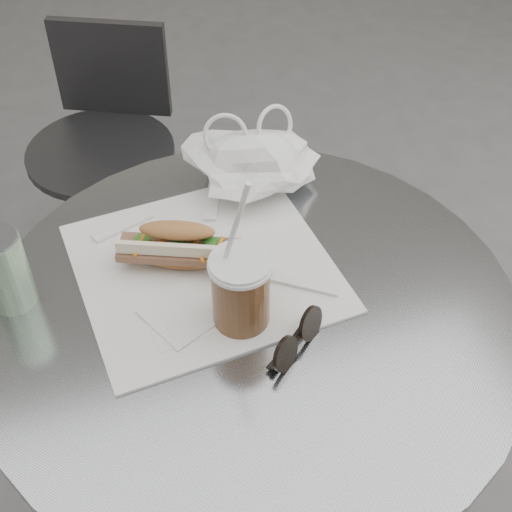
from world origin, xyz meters
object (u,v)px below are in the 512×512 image
object	(u,v)px
chair_far	(112,181)
sunglasses	(296,340)
banh_mi	(179,246)
iced_coffee	(241,290)
cafe_table	(252,415)
drink_can	(5,270)

from	to	relation	value
chair_far	sunglasses	distance (m)	1.08
banh_mi	iced_coffee	distance (m)	0.14
cafe_table	iced_coffee	distance (m)	0.34
iced_coffee	drink_can	distance (m)	0.32
banh_mi	drink_can	xyz separation A→B (m)	(-0.24, 0.00, 0.02)
banh_mi	iced_coffee	bearing A→B (deg)	-44.57
banh_mi	drink_can	distance (m)	0.24
cafe_table	chair_far	distance (m)	0.91
banh_mi	sunglasses	bearing A→B (deg)	-38.92
chair_far	banh_mi	size ratio (longest dim) A/B	2.96
chair_far	iced_coffee	distance (m)	1.03
cafe_table	iced_coffee	world-z (taller)	iced_coffee
sunglasses	banh_mi	bearing A→B (deg)	80.95
banh_mi	sunglasses	distance (m)	0.23
chair_far	banh_mi	world-z (taller)	banh_mi
cafe_table	banh_mi	world-z (taller)	banh_mi
banh_mi	cafe_table	bearing A→B (deg)	-33.75
iced_coffee	drink_can	bearing A→B (deg)	156.29
chair_far	drink_can	size ratio (longest dim) A/B	5.73
chair_far	iced_coffee	size ratio (longest dim) A/B	2.81
chair_far	sunglasses	size ratio (longest dim) A/B	6.98
iced_coffee	drink_can	xyz separation A→B (m)	(-0.29, 0.13, 0.00)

